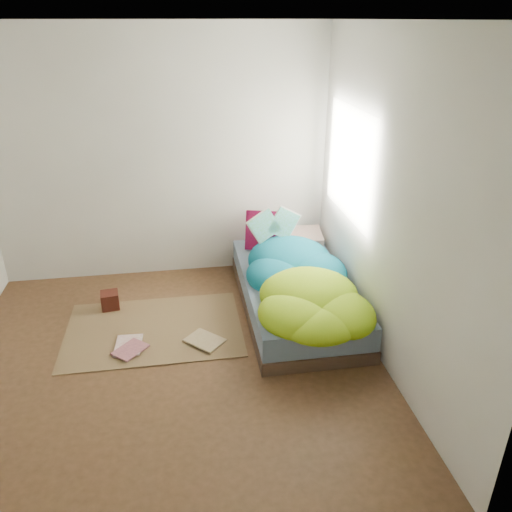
% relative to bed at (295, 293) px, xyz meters
% --- Properties ---
extents(ground, '(3.50, 3.50, 0.00)m').
position_rel_bed_xyz_m(ground, '(-1.22, -0.72, -0.17)').
color(ground, '#462F1A').
rests_on(ground, ground).
extents(room_walls, '(3.54, 3.54, 2.62)m').
position_rel_bed_xyz_m(room_walls, '(-1.21, -0.71, 1.46)').
color(room_walls, beige).
rests_on(room_walls, ground).
extents(bed, '(1.00, 2.00, 0.34)m').
position_rel_bed_xyz_m(bed, '(0.00, 0.00, 0.00)').
color(bed, '#3E2E22').
rests_on(bed, ground).
extents(duvet, '(0.96, 1.84, 0.34)m').
position_rel_bed_xyz_m(duvet, '(0.00, -0.22, 0.34)').
color(duvet, '#075673').
rests_on(duvet, bed).
extents(rug, '(1.60, 1.10, 0.01)m').
position_rel_bed_xyz_m(rug, '(-1.37, -0.17, -0.16)').
color(rug, brown).
rests_on(rug, ground).
extents(pillow_floral, '(0.55, 0.36, 0.12)m').
position_rel_bed_xyz_m(pillow_floral, '(0.22, 0.82, 0.23)').
color(pillow_floral, beige).
rests_on(pillow_floral, bed).
extents(pillow_magenta, '(0.44, 0.25, 0.42)m').
position_rel_bed_xyz_m(pillow_magenta, '(-0.17, 0.72, 0.38)').
color(pillow_magenta, '#440428').
rests_on(pillow_magenta, bed).
extents(open_book, '(0.47, 0.19, 0.28)m').
position_rel_bed_xyz_m(open_book, '(-0.13, 0.45, 0.65)').
color(open_book, '#2E8A2D').
rests_on(open_book, duvet).
extents(wooden_box, '(0.19, 0.19, 0.17)m').
position_rel_bed_xyz_m(wooden_box, '(-1.80, 0.28, -0.07)').
color(wooden_box, '#3B110D').
rests_on(wooden_box, rug).
extents(floor_book_a, '(0.24, 0.32, 0.02)m').
position_rel_bed_xyz_m(floor_book_a, '(-1.70, -0.42, -0.14)').
color(floor_book_a, white).
rests_on(floor_book_a, rug).
extents(floor_book_b, '(0.34, 0.34, 0.03)m').
position_rel_bed_xyz_m(floor_book_b, '(-1.64, -0.42, -0.14)').
color(floor_book_b, '#C06E72').
rests_on(floor_book_b, rug).
extents(floor_book_c, '(0.39, 0.39, 0.02)m').
position_rel_bed_xyz_m(floor_book_c, '(-1.00, -0.54, -0.14)').
color(floor_book_c, tan).
rests_on(floor_book_c, rug).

